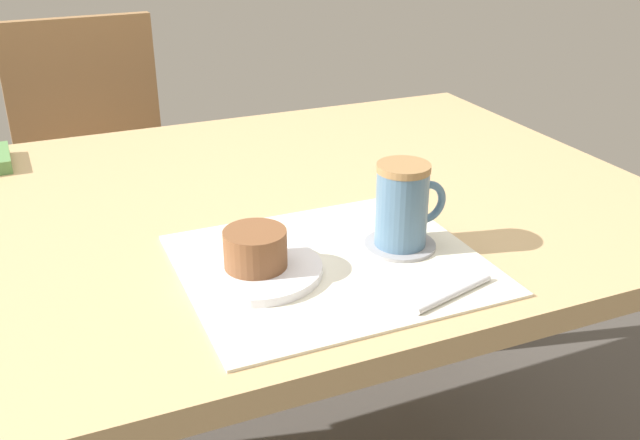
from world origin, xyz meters
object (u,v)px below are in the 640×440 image
(wooden_chair, at_px, (102,180))
(pastry_plate, at_px, (256,270))
(dining_table, at_px, (243,241))
(pastry, at_px, (255,248))
(coffee_mug, at_px, (403,204))

(wooden_chair, relative_size, pastry_plate, 5.21)
(dining_table, xyz_separation_m, pastry_plate, (-0.05, -0.24, 0.08))
(pastry_plate, xyz_separation_m, pastry, (0.00, 0.00, 0.03))
(pastry_plate, xyz_separation_m, coffee_mug, (0.21, -0.00, 0.06))
(wooden_chair, distance_m, coffee_mug, 1.13)
(pastry_plate, bearing_deg, dining_table, 77.36)
(wooden_chair, xyz_separation_m, pastry, (0.08, -1.05, 0.27))
(wooden_chair, bearing_deg, dining_table, 96.97)
(pastry_plate, bearing_deg, pastry, 0.00)
(pastry_plate, height_order, pastry, pastry)
(pastry_plate, distance_m, coffee_mug, 0.22)
(wooden_chair, distance_m, pastry, 1.08)
(pastry, bearing_deg, wooden_chair, 94.64)
(pastry, bearing_deg, dining_table, 77.36)
(wooden_chair, height_order, pastry_plate, wooden_chair)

